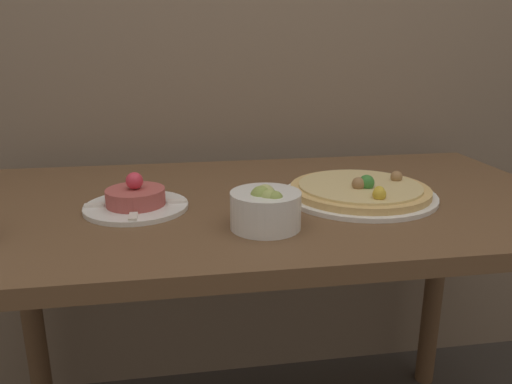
{
  "coord_description": "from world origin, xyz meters",
  "views": [
    {
      "loc": [
        -0.19,
        -0.69,
        1.13
      ],
      "look_at": [
        -0.03,
        0.28,
        0.83
      ],
      "focal_mm": 35.0,
      "sensor_mm": 36.0,
      "label": 1
    }
  ],
  "objects": [
    {
      "name": "dining_table",
      "position": [
        0.0,
        0.37,
        0.68
      ],
      "size": [
        1.37,
        0.74,
        0.79
      ],
      "color": "brown",
      "rests_on": "ground_plane"
    },
    {
      "name": "small_bowl",
      "position": [
        -0.03,
        0.18,
        0.83
      ],
      "size": [
        0.13,
        0.13,
        0.08
      ],
      "color": "white",
      "rests_on": "dining_table"
    },
    {
      "name": "tartare_plate",
      "position": [
        -0.28,
        0.33,
        0.81
      ],
      "size": [
        0.22,
        0.22,
        0.08
      ],
      "color": "white",
      "rests_on": "dining_table"
    },
    {
      "name": "pizza_plate",
      "position": [
        0.21,
        0.34,
        0.81
      ],
      "size": [
        0.34,
        0.34,
        0.06
      ],
      "color": "white",
      "rests_on": "dining_table"
    }
  ]
}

